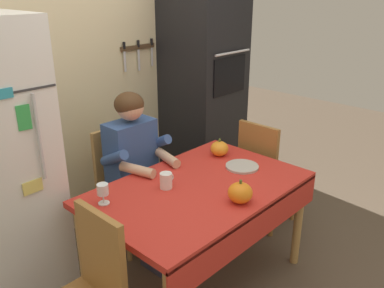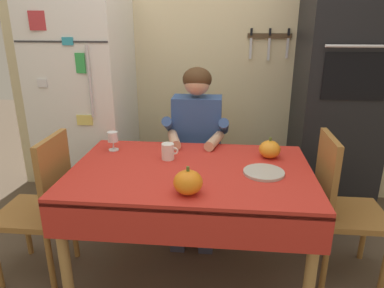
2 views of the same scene
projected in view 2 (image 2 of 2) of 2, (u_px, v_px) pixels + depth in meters
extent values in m
plane|color=brown|center=(190.00, 283.00, 2.21)|extent=(10.00, 10.00, 0.00)
cube|color=beige|center=(211.00, 52.00, 3.04)|extent=(3.70, 0.10, 2.60)
cube|color=#4C3823|center=(270.00, 36.00, 2.90)|extent=(0.36, 0.02, 0.04)
cube|color=silver|center=(251.00, 49.00, 2.94)|extent=(0.02, 0.01, 0.17)
cube|color=black|center=(251.00, 32.00, 2.89)|extent=(0.02, 0.01, 0.06)
cube|color=silver|center=(269.00, 49.00, 2.92)|extent=(0.02, 0.01, 0.18)
cube|color=black|center=(270.00, 32.00, 2.88)|extent=(0.02, 0.01, 0.06)
cube|color=silver|center=(287.00, 48.00, 2.91)|extent=(0.02, 0.01, 0.16)
cube|color=black|center=(289.00, 32.00, 2.86)|extent=(0.02, 0.01, 0.06)
cube|color=white|center=(87.00, 105.00, 2.90)|extent=(0.68, 0.68, 1.80)
cylinder|color=silver|center=(90.00, 82.00, 2.47)|extent=(0.02, 0.02, 0.50)
cube|color=#333335|center=(60.00, 42.00, 2.41)|extent=(0.67, 0.01, 0.01)
cube|color=teal|center=(68.00, 41.00, 2.40)|extent=(0.08, 0.01, 0.05)
cube|color=#E5D666|center=(85.00, 120.00, 2.58)|extent=(0.12, 0.01, 0.08)
cube|color=green|center=(80.00, 63.00, 2.44)|extent=(0.07, 0.02, 0.14)
cube|color=silver|center=(42.00, 83.00, 2.52)|extent=(0.07, 0.01, 0.06)
cube|color=#B73338|center=(37.00, 21.00, 2.37)|extent=(0.11, 0.02, 0.13)
cube|color=black|center=(339.00, 90.00, 2.71)|extent=(0.60, 0.60, 2.10)
cube|color=black|center=(355.00, 77.00, 2.37)|extent=(0.42, 0.01, 0.32)
cylinder|color=silver|center=(361.00, 46.00, 2.28)|extent=(0.45, 0.02, 0.02)
cylinder|color=tan|center=(65.00, 260.00, 1.88)|extent=(0.06, 0.06, 0.70)
cylinder|color=tan|center=(111.00, 193.00, 2.62)|extent=(0.06, 0.06, 0.70)
cylinder|color=tan|center=(310.00, 276.00, 1.77)|extent=(0.06, 0.06, 0.70)
cylinder|color=tan|center=(286.00, 201.00, 2.50)|extent=(0.06, 0.06, 0.70)
cube|color=red|center=(191.00, 171.00, 2.07)|extent=(1.40, 0.90, 0.04)
cube|color=red|center=(182.00, 228.00, 1.68)|extent=(1.40, 0.01, 0.20)
cube|color=tan|center=(197.00, 170.00, 2.81)|extent=(0.40, 0.40, 0.04)
cube|color=tan|center=(199.00, 132.00, 2.90)|extent=(0.36, 0.04, 0.48)
cylinder|color=tan|center=(174.00, 204.00, 2.74)|extent=(0.04, 0.04, 0.41)
cylinder|color=tan|center=(179.00, 185.00, 3.06)|extent=(0.04, 0.04, 0.41)
cylinder|color=tan|center=(217.00, 206.00, 2.71)|extent=(0.04, 0.04, 0.41)
cylinder|color=tan|center=(218.00, 187.00, 3.03)|extent=(0.04, 0.04, 0.41)
cube|color=#38384C|center=(179.00, 238.00, 2.60)|extent=(0.10, 0.22, 0.08)
cube|color=#38384C|center=(206.00, 240.00, 2.58)|extent=(0.10, 0.22, 0.08)
cylinder|color=#38384C|center=(180.00, 212.00, 2.59)|extent=(0.09, 0.09, 0.38)
cylinder|color=#38384C|center=(207.00, 213.00, 2.57)|extent=(0.09, 0.09, 0.38)
cube|color=#38384C|center=(184.00, 169.00, 2.65)|extent=(0.12, 0.40, 0.11)
cube|color=#38384C|center=(207.00, 170.00, 2.63)|extent=(0.12, 0.40, 0.11)
cube|color=#33518E|center=(197.00, 128.00, 2.66)|extent=(0.36, 0.20, 0.48)
cylinder|color=#33518E|center=(169.00, 125.00, 2.60)|extent=(0.07, 0.26, 0.18)
cylinder|color=#33518E|center=(224.00, 126.00, 2.56)|extent=(0.07, 0.26, 0.18)
cylinder|color=#D8A884|center=(174.00, 140.00, 2.45)|extent=(0.13, 0.27, 0.07)
cylinder|color=#D8A884|center=(214.00, 141.00, 2.42)|extent=(0.13, 0.27, 0.07)
sphere|color=#D8A884|center=(197.00, 82.00, 2.52)|extent=(0.19, 0.19, 0.19)
ellipsoid|color=#472D19|center=(197.00, 79.00, 2.52)|extent=(0.21, 0.21, 0.17)
cube|color=#9E6B33|center=(351.00, 214.00, 2.16)|extent=(0.40, 0.40, 0.04)
cube|color=#9E6B33|center=(326.00, 175.00, 2.09)|extent=(0.04, 0.36, 0.48)
cylinder|color=#9E6B33|center=(325.00, 261.00, 2.09)|extent=(0.04, 0.04, 0.41)
cylinder|color=#9E6B33|center=(364.00, 232.00, 2.38)|extent=(0.04, 0.04, 0.41)
cylinder|color=#9E6B33|center=(313.00, 229.00, 2.41)|extent=(0.04, 0.04, 0.41)
cube|color=#9E6B33|center=(32.00, 213.00, 2.18)|extent=(0.40, 0.40, 0.04)
cube|color=#9E6B33|center=(55.00, 176.00, 2.08)|extent=(0.04, 0.36, 0.48)
cylinder|color=#9E6B33|center=(27.00, 228.00, 2.43)|extent=(0.04, 0.04, 0.41)
cylinder|color=#9E6B33|center=(74.00, 230.00, 2.40)|extent=(0.04, 0.04, 0.41)
cylinder|color=#9E6B33|center=(51.00, 263.00, 2.08)|extent=(0.04, 0.04, 0.41)
cylinder|color=white|center=(168.00, 151.00, 2.18)|extent=(0.08, 0.08, 0.10)
torus|color=white|center=(175.00, 151.00, 2.18)|extent=(0.05, 0.01, 0.05)
cylinder|color=white|center=(114.00, 150.00, 2.35)|extent=(0.07, 0.07, 0.01)
cylinder|color=white|center=(113.00, 145.00, 2.34)|extent=(0.01, 0.01, 0.06)
cylinder|color=white|center=(113.00, 137.00, 2.32)|extent=(0.07, 0.07, 0.07)
ellipsoid|color=orange|center=(270.00, 149.00, 2.21)|extent=(0.13, 0.13, 0.11)
cylinder|color=#4C6023|center=(270.00, 139.00, 2.18)|extent=(0.02, 0.02, 0.02)
ellipsoid|color=orange|center=(188.00, 182.00, 1.74)|extent=(0.15, 0.15, 0.12)
cylinder|color=#4C6023|center=(188.00, 169.00, 1.72)|extent=(0.02, 0.02, 0.02)
cylinder|color=#B7B2A8|center=(264.00, 172.00, 1.99)|extent=(0.23, 0.23, 0.02)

